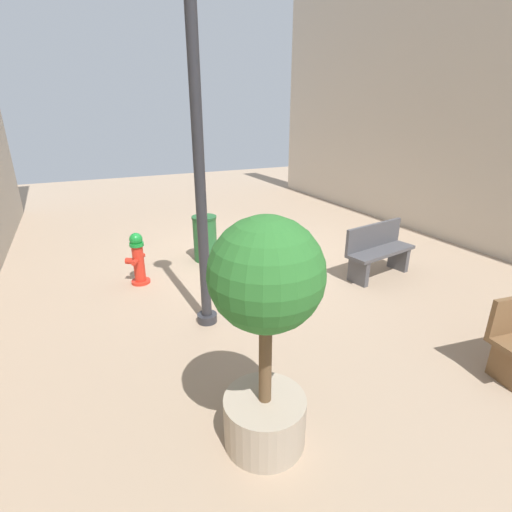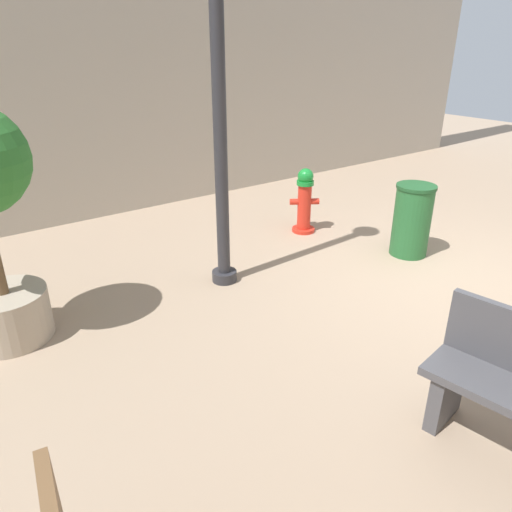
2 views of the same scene
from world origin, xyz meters
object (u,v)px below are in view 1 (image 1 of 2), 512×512
at_px(fire_hydrant, 138,258).
at_px(street_lamp, 197,121).
at_px(trash_bin, 205,238).
at_px(bench_near, 378,250).
at_px(planter_tree, 266,315).

height_order(fire_hydrant, street_lamp, street_lamp).
relative_size(fire_hydrant, street_lamp, 0.21).
xyz_separation_m(fire_hydrant, street_lamp, (-0.64, 1.76, 2.25)).
distance_m(street_lamp, trash_bin, 3.32).
height_order(fire_hydrant, bench_near, bench_near).
relative_size(bench_near, street_lamp, 0.33).
bearing_deg(bench_near, planter_tree, 34.68).
distance_m(bench_near, planter_tree, 4.38).
relative_size(bench_near, trash_bin, 1.61).
distance_m(planter_tree, trash_bin, 4.70).
xyz_separation_m(planter_tree, street_lamp, (-0.20, -2.21, 1.41)).
bearing_deg(street_lamp, trash_bin, -108.15).
height_order(fire_hydrant, trash_bin, fire_hydrant).
xyz_separation_m(fire_hydrant, bench_near, (-3.97, 1.52, 0.02)).
bearing_deg(trash_bin, planter_tree, 78.03).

